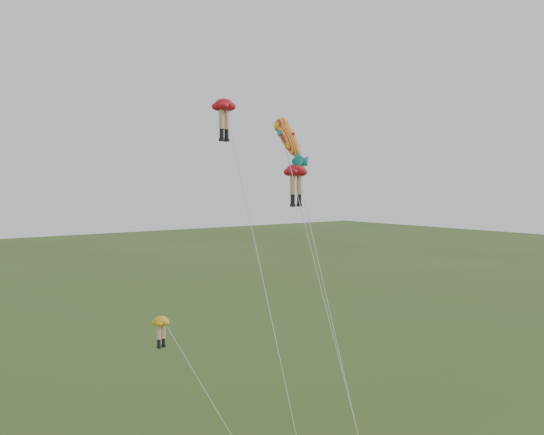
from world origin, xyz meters
TOP-DOWN VIEW (x-y plane):
  - legs_kite_red_high at (1.96, 10.38)m, footprint 4.27×13.01m
  - legs_kite_red_mid at (4.62, 6.80)m, footprint 3.36×9.45m
  - legs_kite_yellow at (-5.23, 4.30)m, footprint 3.11×7.40m
  - fish_kite at (2.49, 4.97)m, footprint 1.57×8.95m

SIDE VIEW (x-z plane):
  - legs_kite_yellow at x=-5.23m, z-range 3.53..12.25m
  - legs_kite_red_mid at x=4.62m, z-range 7.22..23.23m
  - fish_kite at x=2.49m, z-range 7.86..26.55m
  - legs_kite_red_high at x=1.96m, z-range 9.13..29.11m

